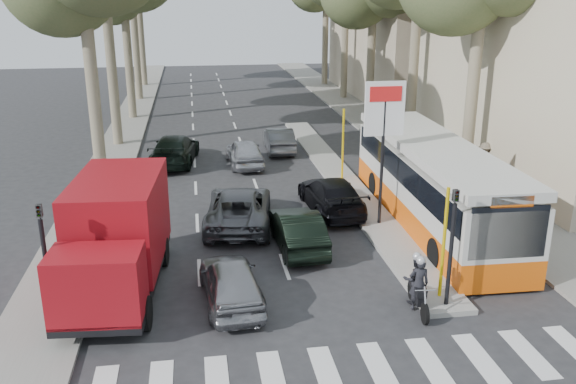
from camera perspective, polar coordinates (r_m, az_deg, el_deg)
name	(u,v)px	position (r m, az deg, el deg)	size (l,w,h in m)	color
ground	(324,293)	(18.70, 3.39, -9.38)	(120.00, 120.00, 0.00)	#28282B
sidewalk_right	(368,119)	(43.80, 7.52, 6.81)	(3.20, 70.00, 0.12)	gray
median_left	(132,118)	(45.20, -14.41, 6.75)	(2.40, 64.00, 0.12)	gray
traffic_island	(342,179)	(29.31, 5.07, 1.18)	(1.50, 26.00, 0.16)	gray
billboard	(383,133)	(22.80, 8.93, 5.49)	(1.50, 12.10, 5.60)	yellow
traffic_light_island	(453,228)	(17.35, 15.18, -3.28)	(0.16, 0.41, 3.60)	black
traffic_light_left	(44,245)	(16.85, -21.90, -4.66)	(0.16, 0.41, 3.60)	black
silver_hatchback	(231,282)	(17.90, -5.35, -8.34)	(1.60, 3.97, 1.35)	#93959B
dark_hatchback	(297,230)	(21.48, 0.89, -3.53)	(1.46, 4.20, 1.38)	black
queue_car_a	(239,207)	(23.60, -4.62, -1.45)	(2.41, 5.22, 1.45)	#51535A
queue_car_b	(331,195)	(25.09, 4.06, -0.26)	(1.98, 4.87, 1.41)	black
queue_car_c	(245,152)	(31.75, -4.07, 3.71)	(1.66, 4.13, 1.41)	#A7A9AF
queue_car_d	(279,140)	(34.55, -0.83, 4.92)	(1.44, 4.13, 1.36)	#4B4D52
queue_car_e	(175,149)	(32.62, -10.56, 3.94)	(2.12, 5.21, 1.51)	black
red_truck	(116,236)	(18.75, -15.75, -3.95)	(2.91, 6.55, 3.40)	black
city_bus	(433,181)	(24.12, 13.38, 1.01)	(3.01, 12.41, 3.25)	#E7590C
motorcycle	(417,283)	(17.90, 11.99, -8.33)	(0.75, 2.00, 1.70)	black
pedestrian_near	(433,168)	(28.94, 13.44, 2.23)	(0.93, 0.45, 1.58)	#433651
pedestrian_far	(485,161)	(30.32, 17.91, 2.77)	(1.16, 0.51, 1.80)	#6D6252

